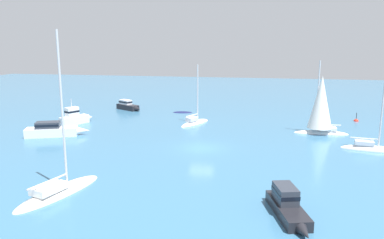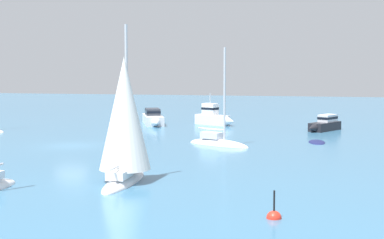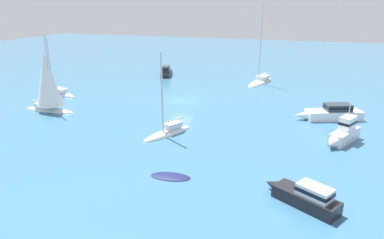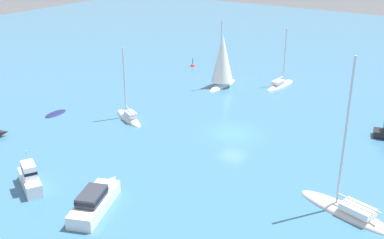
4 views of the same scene
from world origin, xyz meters
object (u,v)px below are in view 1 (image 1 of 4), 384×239
object	(u,v)px
cabin_cruiser_1	(128,106)
motor_cruiser	(76,118)
cabin_cruiser	(288,205)
channel_buoy	(356,121)
yacht	(371,149)
sloop	(59,191)
sailboat_1	(321,107)
launch	(54,130)
skiff	(183,113)
sailboat	(195,122)

from	to	relation	value
cabin_cruiser_1	motor_cruiser	bearing A→B (deg)	-74.27
cabin_cruiser	channel_buoy	distance (m)	33.50
channel_buoy	yacht	bearing A→B (deg)	83.40
sloop	sailboat_1	distance (m)	31.05
yacht	channel_buoy	size ratio (longest dim) A/B	5.29
sloop	launch	xyz separation A→B (m)	(9.67, -15.66, 0.51)
skiff	channel_buoy	bearing A→B (deg)	170.20
cabin_cruiser	yacht	size ratio (longest dim) A/B	0.77
sloop	launch	world-z (taller)	sloop
launch	channel_buoy	size ratio (longest dim) A/B	4.73
sloop	yacht	size ratio (longest dim) A/B	1.51
sloop	motor_cruiser	world-z (taller)	sloop
skiff	sailboat_1	size ratio (longest dim) A/B	0.34
channel_buoy	sailboat_1	bearing A→B (deg)	55.22
sailboat_1	channel_buoy	distance (m)	10.95
cabin_cruiser	launch	xyz separation A→B (m)	(25.72, -16.01, 0.04)
yacht	cabin_cruiser_1	distance (m)	36.89
sloop	cabin_cruiser_1	distance (m)	34.70
yacht	motor_cruiser	world-z (taller)	yacht
sailboat	channel_buoy	size ratio (longest dim) A/B	5.50
cabin_cruiser_1	launch	world-z (taller)	launch
yacht	cabin_cruiser	bearing A→B (deg)	-111.55
cabin_cruiser	sailboat	xyz separation A→B (m)	(10.81, -25.69, -0.47)
motor_cruiser	channel_buoy	distance (m)	38.31
sailboat_1	cabin_cruiser_1	bearing A→B (deg)	-22.72
motor_cruiser	launch	xyz separation A→B (m)	(-0.69, 6.63, -0.16)
sloop	cabin_cruiser_1	xyz separation A→B (m)	(7.35, -33.91, 0.45)
skiff	sloop	bearing A→B (deg)	81.16
sailboat	sloop	bearing A→B (deg)	-165.31
cabin_cruiser	launch	bearing A→B (deg)	-137.37
sailboat	motor_cruiser	distance (m)	15.90
cabin_cruiser	launch	world-z (taller)	cabin_cruiser
sloop	motor_cruiser	bearing A→B (deg)	40.83
launch	channel_buoy	world-z (taller)	launch
skiff	motor_cruiser	bearing A→B (deg)	36.03
cabin_cruiser	sloop	size ratio (longest dim) A/B	0.51
motor_cruiser	cabin_cruiser	bearing A→B (deg)	-102.55
cabin_cruiser_1	channel_buoy	world-z (taller)	cabin_cruiser_1
yacht	launch	distance (m)	34.81
sailboat	skiff	size ratio (longest dim) A/B	2.71
sloop	channel_buoy	bearing A→B (deg)	-24.67
sailboat_1	launch	distance (m)	31.48
sailboat	skiff	bearing A→B (deg)	49.77
motor_cruiser	cabin_cruiser_1	bearing A→B (deg)	13.54
launch	yacht	bearing A→B (deg)	-20.10
sailboat_1	channel_buoy	xyz separation A→B (m)	(-5.96, -8.59, -3.27)
cabin_cruiser	skiff	world-z (taller)	cabin_cruiser
sailboat	launch	bearing A→B (deg)	149.37
cabin_cruiser	cabin_cruiser_1	bearing A→B (deg)	-161.14
launch	sailboat_1	bearing A→B (deg)	-8.24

